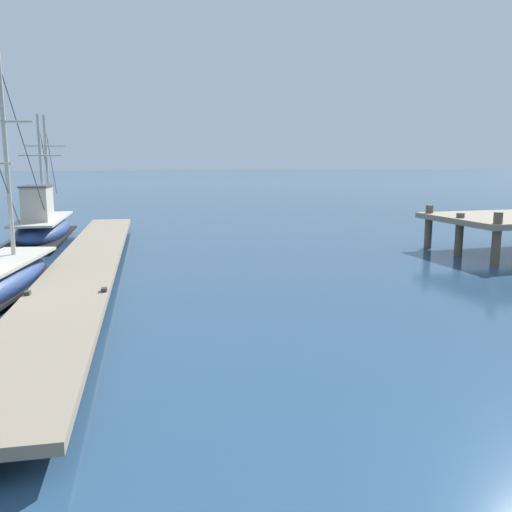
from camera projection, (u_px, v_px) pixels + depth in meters
floating_dock at (88, 261)px, 16.06m from camera, size 2.34×22.51×0.53m
fishing_boat_2 at (43, 226)px, 21.76m from camera, size 1.94×7.24×5.22m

